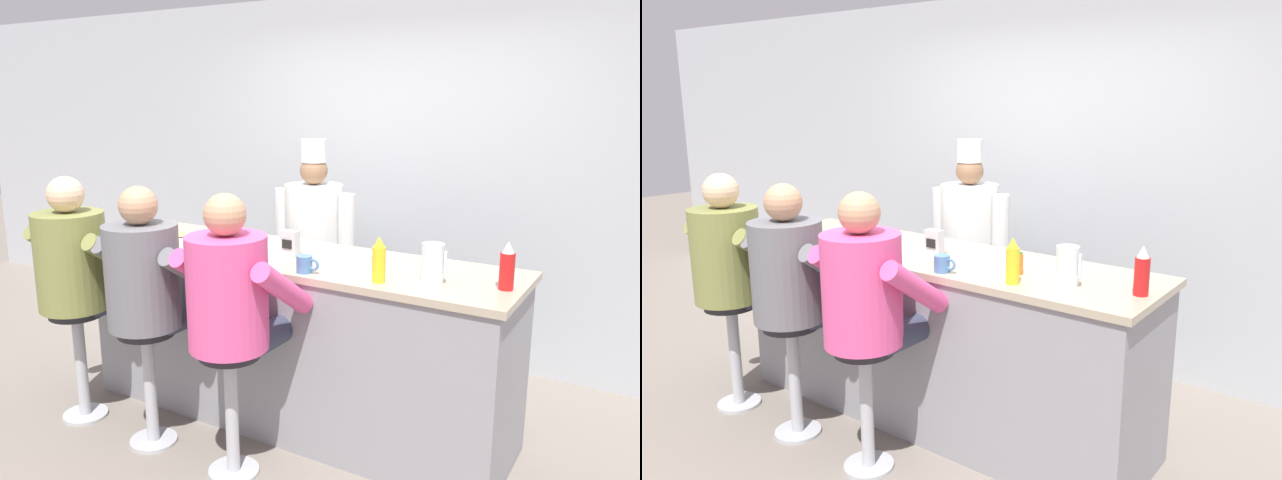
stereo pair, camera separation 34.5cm
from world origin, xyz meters
TOP-DOWN VIEW (x-y plane):
  - ground_plane at (0.00, 0.00)m, footprint 20.00×20.00m
  - wall_back at (0.00, 1.76)m, footprint 10.00×0.06m
  - diner_counter at (0.00, 0.37)m, footprint 2.69×0.74m
  - ketchup_bottle_red at (1.26, 0.33)m, footprint 0.07×0.07m
  - mustard_bottle_yellow at (0.68, 0.13)m, footprint 0.07×0.07m
  - hot_sauce_bottle_orange at (0.62, 0.29)m, footprint 0.03×0.03m
  - water_pitcher_clear at (0.91, 0.27)m, footprint 0.13×0.11m
  - breakfast_plate at (-0.83, 0.33)m, footprint 0.24×0.24m
  - cereal_bowl at (-0.61, 0.44)m, footprint 0.14×0.14m
  - coffee_mug_blue at (0.27, 0.08)m, footprint 0.13×0.09m
  - coffee_mug_white at (0.53, 0.30)m, footprint 0.13×0.09m
  - napkin_dispenser_chrome at (0.00, 0.34)m, footprint 0.11×0.07m
  - diner_seated_olive at (-1.12, -0.26)m, footprint 0.62×0.61m
  - diner_seated_grey at (-0.53, -0.26)m, footprint 0.61×0.60m
  - diner_seated_pink at (0.05, -0.26)m, footprint 0.62×0.61m
  - cook_in_whites_near at (-0.32, 1.14)m, footprint 0.65×0.42m

SIDE VIEW (x-z plane):
  - ground_plane at x=0.00m, z-range 0.00..0.00m
  - diner_counter at x=0.00m, z-range 0.00..1.04m
  - cook_in_whites_near at x=-0.32m, z-range 0.08..1.74m
  - diner_seated_grey at x=-0.53m, z-range 0.21..1.70m
  - diner_seated_pink at x=0.05m, z-range 0.21..1.71m
  - diner_seated_olive at x=-1.12m, z-range 0.21..1.71m
  - breakfast_plate at x=-0.83m, z-range 1.03..1.08m
  - cereal_bowl at x=-0.61m, z-range 1.04..1.10m
  - coffee_mug_white at x=0.53m, z-range 1.04..1.13m
  - coffee_mug_blue at x=0.27m, z-range 1.04..1.14m
  - hot_sauce_bottle_orange at x=0.62m, z-range 1.04..1.16m
  - napkin_dispenser_chrome at x=0.00m, z-range 1.04..1.19m
  - water_pitcher_clear at x=0.91m, z-range 1.04..1.24m
  - mustard_bottle_yellow at x=0.68m, z-range 1.04..1.27m
  - ketchup_bottle_red at x=1.26m, z-range 1.04..1.27m
  - wall_back at x=0.00m, z-range 0.00..2.70m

